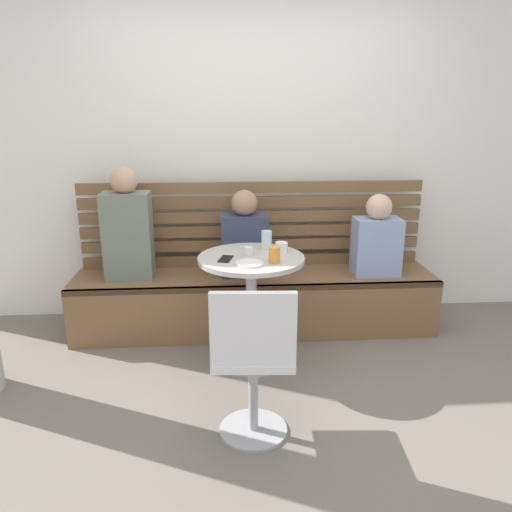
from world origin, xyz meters
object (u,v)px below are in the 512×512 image
object	(u,v)px
booth_bench	(255,302)
cup_glass_tall	(267,240)
cup_ceramic_white	(282,248)
cup_tumbler_orange	(274,255)
cafe_table	(251,289)
person_child_left	(245,238)
white_chair	(253,358)
cup_espresso_small	(248,251)
person_child_middle	(377,240)
phone_on_table	(226,259)
plate_small	(250,264)
person_adult	(128,229)

from	to	relation	value
booth_bench	cup_glass_tall	xyz separation A→B (m)	(0.06, -0.33, 0.58)
cup_ceramic_white	cup_tumbler_orange	bearing A→B (deg)	-108.47
cup_tumbler_orange	cup_glass_tall	distance (m)	0.32
cafe_table	person_child_left	bearing A→B (deg)	91.74
white_chair	person_child_left	xyz separation A→B (m)	(0.02, 1.35, 0.26)
white_chair	cup_tumbler_orange	bearing A→B (deg)	75.69
cafe_table	cup_espresso_small	bearing A→B (deg)	117.63
booth_bench	person_child_middle	size ratio (longest dim) A/B	4.44
cup_espresso_small	cup_glass_tall	size ratio (longest dim) A/B	0.47
cafe_table	person_child_middle	bearing A→B (deg)	26.48
cup_tumbler_orange	cup_espresso_small	world-z (taller)	cup_tumbler_orange
white_chair	phone_on_table	world-z (taller)	white_chair
person_child_middle	cup_espresso_small	xyz separation A→B (m)	(-0.98, -0.45, 0.06)
booth_bench	phone_on_table	size ratio (longest dim) A/B	19.29
cup_espresso_small	booth_bench	bearing A→B (deg)	81.34
white_chair	cup_ceramic_white	distance (m)	0.97
person_child_left	phone_on_table	xyz separation A→B (m)	(-0.15, -0.59, 0.02)
cafe_table	plate_small	world-z (taller)	plate_small
cafe_table	person_adult	bearing A→B (deg)	148.73
person_adult	white_chair	bearing A→B (deg)	-58.45
booth_bench	cafe_table	xyz separation A→B (m)	(-0.06, -0.52, 0.30)
booth_bench	phone_on_table	world-z (taller)	phone_on_table
white_chair	person_child_left	distance (m)	1.37
cup_espresso_small	phone_on_table	bearing A→B (deg)	-151.02
person_adult	cafe_table	bearing A→B (deg)	-31.27
cafe_table	cup_tumbler_orange	size ratio (longest dim) A/B	7.40
cup_tumbler_orange	phone_on_table	distance (m)	0.31
cafe_table	phone_on_table	size ratio (longest dim) A/B	5.29
cafe_table	cup_espresso_small	distance (m)	0.25
cafe_table	phone_on_table	xyz separation A→B (m)	(-0.16, -0.05, 0.23)
person_adult	person_child_left	xyz separation A→B (m)	(0.84, 0.01, -0.09)
cup_tumbler_orange	person_child_left	bearing A→B (deg)	102.55
person_adult	cup_tumbler_orange	bearing A→B (deg)	-33.47
person_adult	cup_glass_tall	bearing A→B (deg)	-19.17
cafe_table	cup_glass_tall	size ratio (longest dim) A/B	6.17
person_adult	plate_small	distance (m)	1.09
booth_bench	person_child_middle	bearing A→B (deg)	-2.17
white_chair	person_adult	xyz separation A→B (m)	(-0.82, 1.34, 0.34)
booth_bench	plate_small	size ratio (longest dim) A/B	15.88
cup_ceramic_white	cup_glass_tall	xyz separation A→B (m)	(-0.09, 0.11, 0.03)
plate_small	phone_on_table	xyz separation A→B (m)	(-0.14, 0.11, -0.00)
cup_espresso_small	plate_small	world-z (taller)	cup_espresso_small
booth_bench	cup_tumbler_orange	world-z (taller)	cup_tumbler_orange
person_adult	cup_ceramic_white	xyz separation A→B (m)	(1.06, -0.45, -0.03)
person_adult	person_child_middle	xyz separation A→B (m)	(1.83, -0.04, -0.10)
person_adult	plate_small	world-z (taller)	person_adult
cup_glass_tall	booth_bench	bearing A→B (deg)	99.67
plate_small	cup_ceramic_white	bearing A→B (deg)	47.00
white_chair	cup_ceramic_white	world-z (taller)	white_chair
cup_tumbler_orange	phone_on_table	xyz separation A→B (m)	(-0.30, 0.08, -0.05)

